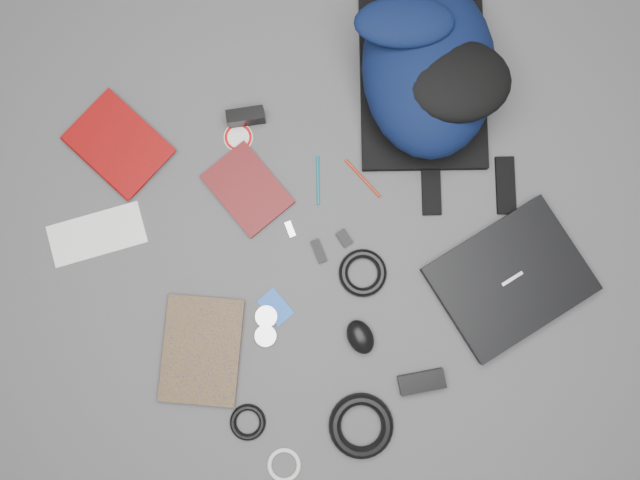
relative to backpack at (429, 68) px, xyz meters
name	(u,v)px	position (x,y,z in m)	size (l,w,h in m)	color
ground	(320,241)	(-0.40, -0.28, -0.10)	(4.00, 4.00, 0.00)	#4F4F51
backpack	(429,68)	(0.00, 0.00, 0.00)	(0.34, 0.50, 0.21)	black
laptop	(510,279)	(0.00, -0.55, -0.09)	(0.35, 0.27, 0.04)	black
textbook_red	(94,170)	(-0.86, 0.11, -0.09)	(0.18, 0.24, 0.03)	#730608
comic_book	(163,347)	(-0.86, -0.37, -0.09)	(0.19, 0.26, 0.02)	#9B6F0B
envelope	(97,234)	(-0.91, -0.05, -0.10)	(0.24, 0.11, 0.00)	white
dvd_case	(248,189)	(-0.52, -0.09, -0.10)	(0.14, 0.20, 0.02)	#480D0E
compact_camera	(246,117)	(-0.45, 0.08, -0.08)	(0.09, 0.03, 0.05)	black
sticker_disc	(238,137)	(-0.49, 0.05, -0.10)	(0.07, 0.07, 0.00)	white
pen_teal	(318,180)	(-0.34, -0.13, -0.10)	(0.01, 0.01, 0.12)	#0B5E6A
pen_red	(363,178)	(-0.24, -0.17, -0.10)	(0.01, 0.01, 0.13)	#A1230C
id_badge	(276,307)	(-0.57, -0.39, -0.10)	(0.05, 0.08, 0.00)	#174DAF
usb_black	(319,251)	(-0.41, -0.30, -0.10)	(0.02, 0.06, 0.01)	black
usb_silver	(290,229)	(-0.46, -0.22, -0.10)	(0.02, 0.04, 0.01)	silver
key_fob	(344,238)	(-0.34, -0.29, -0.10)	(0.03, 0.04, 0.01)	black
mouse	(360,337)	(-0.40, -0.53, -0.08)	(0.06, 0.09, 0.05)	black
headphone_left	(266,336)	(-0.61, -0.44, -0.10)	(0.05, 0.05, 0.01)	#AAAAAC
headphone_right	(266,316)	(-0.59, -0.40, -0.10)	(0.05, 0.05, 0.01)	#B3B3B5
cable_coil	(363,273)	(-0.33, -0.39, -0.09)	(0.12, 0.12, 0.02)	black
power_brick	(422,382)	(-0.30, -0.69, -0.09)	(0.11, 0.05, 0.03)	black
power_cord_coil	(361,426)	(-0.48, -0.73, -0.09)	(0.16, 0.16, 0.03)	black
earbud_coil	(248,422)	(-0.73, -0.62, -0.10)	(0.09, 0.09, 0.02)	black
white_cable_coil	(284,465)	(-0.69, -0.75, -0.10)	(0.08, 0.08, 0.01)	silver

